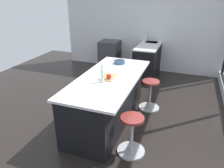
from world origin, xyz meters
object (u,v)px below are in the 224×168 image
(apple_red, at_px, (109,76))
(water_bottle, at_px, (102,75))
(kitchen_island, at_px, (107,99))
(cutting_board, at_px, (108,77))
(stool_by_window, at_px, (150,96))
(fruit_bowl, at_px, (119,62))
(oven_range, at_px, (110,55))
(stool_middle, at_px, (132,136))

(apple_red, distance_m, water_bottle, 0.16)
(kitchen_island, height_order, cutting_board, cutting_board)
(stool_by_window, height_order, water_bottle, water_bottle)
(cutting_board, height_order, fruit_bowl, fruit_bowl)
(stool_by_window, relative_size, apple_red, 7.18)
(water_bottle, bearing_deg, kitchen_island, -175.49)
(oven_range, distance_m, cutting_board, 3.19)
(stool_middle, bearing_deg, stool_by_window, 180.00)
(kitchen_island, bearing_deg, water_bottle, 4.51)
(kitchen_island, xyz_separation_m, fruit_bowl, (-0.78, -0.02, 0.50))
(stool_by_window, bearing_deg, fruit_bowl, -93.71)
(kitchen_island, distance_m, fruit_bowl, 0.93)
(stool_by_window, relative_size, cutting_board, 1.78)
(oven_range, relative_size, apple_red, 10.04)
(kitchen_island, relative_size, water_bottle, 7.42)
(cutting_board, distance_m, apple_red, 0.12)
(oven_range, distance_m, kitchen_island, 3.09)
(cutting_board, distance_m, water_bottle, 0.25)
(stool_middle, relative_size, water_bottle, 2.05)
(fruit_bowl, bearing_deg, cutting_board, 4.10)
(oven_range, xyz_separation_m, stool_by_window, (2.17, 1.74, -0.15))
(kitchen_island, relative_size, stool_by_window, 3.61)
(stool_by_window, xyz_separation_m, fruit_bowl, (-0.05, -0.71, 0.66))
(stool_middle, xyz_separation_m, water_bottle, (-0.46, -0.67, 0.75))
(stool_middle, distance_m, fruit_bowl, 1.80)
(water_bottle, bearing_deg, oven_range, -161.41)
(stool_by_window, xyz_separation_m, stool_middle, (1.47, 0.00, 0.00))
(kitchen_island, distance_m, stool_middle, 1.02)
(oven_range, xyz_separation_m, water_bottle, (3.18, 1.07, 0.60))
(stool_by_window, xyz_separation_m, apple_red, (0.87, -0.60, 0.69))
(stool_by_window, xyz_separation_m, cutting_board, (0.78, -0.65, 0.63))
(stool_middle, bearing_deg, kitchen_island, -136.85)
(oven_range, xyz_separation_m, cutting_board, (2.96, 1.09, 0.49))
(stool_by_window, distance_m, stool_middle, 1.47)
(fruit_bowl, bearing_deg, kitchen_island, 1.55)
(fruit_bowl, bearing_deg, stool_middle, 25.10)
(cutting_board, height_order, apple_red, apple_red)
(water_bottle, xyz_separation_m, fruit_bowl, (-1.06, -0.04, -0.08))
(stool_middle, height_order, cutting_board, cutting_board)
(water_bottle, height_order, fruit_bowl, water_bottle)
(stool_middle, bearing_deg, apple_red, -134.79)
(kitchen_island, xyz_separation_m, apple_red, (0.14, 0.09, 0.52))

